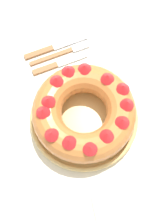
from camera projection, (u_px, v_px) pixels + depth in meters
name	position (u px, v px, depth m)	size (l,w,h in m)	color
ground_plane	(77.00, 166.00, 1.55)	(8.00, 8.00, 0.00)	gray
dining_table	(73.00, 126.00, 0.93)	(1.57, 0.91, 0.74)	silver
serving_dish	(84.00, 118.00, 0.83)	(0.29, 0.29, 0.02)	tan
bundt_cake	(84.00, 112.00, 0.79)	(0.27, 0.27, 0.09)	#C67538
fork	(64.00, 52.00, 0.92)	(0.02, 0.18, 0.01)	#936038
serving_knife	(52.00, 48.00, 0.92)	(0.02, 0.20, 0.01)	#936038
cake_knife	(56.00, 65.00, 0.90)	(0.02, 0.17, 0.01)	#936038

